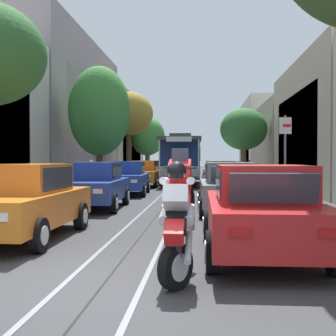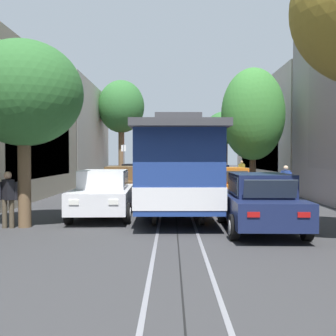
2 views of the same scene
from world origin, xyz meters
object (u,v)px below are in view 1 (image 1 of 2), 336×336
parked_car_blue_mid_left (127,178)px  pedestrian_on_right_pavement (91,172)px  parked_car_orange_near_left (23,201)px  parked_car_navy_fifth_left (153,171)px  street_tree_kerb_left_fourth (147,137)px  street_tree_kerb_left_second (99,111)px  street_tree_kerb_left_mid (129,114)px  motorcycle_with_rider (178,211)px  parked_car_grey_second_right (230,188)px  street_tree_kerb_right_second (244,129)px  parked_car_white_fifth_right (217,172)px  parked_car_brown_fourth_right (221,175)px  cable_car_trolley (181,159)px  parked_car_black_mid_right (225,180)px  pedestrian_crossing_far (249,170)px  street_sign_post (285,154)px  parked_car_red_near_right (261,210)px  parked_car_blue_second_left (95,185)px  parked_car_orange_fourth_left (144,174)px

parked_car_blue_mid_left → pedestrian_on_right_pavement: pedestrian_on_right_pavement is taller
parked_car_orange_near_left → parked_car_navy_fifth_left: bearing=89.5°
street_tree_kerb_left_fourth → parked_car_orange_near_left: bearing=-87.2°
street_tree_kerb_left_second → street_tree_kerb_left_mid: (-0.39, 11.91, 1.07)m
motorcycle_with_rider → parked_car_orange_near_left: bearing=139.0°
pedestrian_on_right_pavement → parked_car_grey_second_right: bearing=-57.5°
parked_car_navy_fifth_left → pedestrian_on_right_pavement: bearing=-110.6°
street_tree_kerb_left_mid → street_tree_kerb_right_second: 9.30m
street_tree_kerb_left_fourth → pedestrian_on_right_pavement: 20.69m
parked_car_blue_mid_left → parked_car_white_fifth_right: same height
parked_car_blue_mid_left → street_tree_kerb_left_fourth: street_tree_kerb_left_fourth is taller
parked_car_brown_fourth_right → parked_car_white_fifth_right: (0.02, 5.35, 0.00)m
street_tree_kerb_right_second → cable_car_trolley: size_ratio=0.59×
street_tree_kerb_left_mid → pedestrian_on_right_pavement: street_tree_kerb_left_mid is taller
parked_car_grey_second_right → street_tree_kerb_right_second: bearing=83.2°
street_tree_kerb_left_second → street_tree_kerb_right_second: (8.43, 9.32, -0.37)m
parked_car_black_mid_right → parked_car_orange_near_left: bearing=-116.3°
parked_car_navy_fifth_left → street_tree_kerb_right_second: 7.34m
parked_car_grey_second_right → street_tree_kerb_left_mid: 22.46m
motorcycle_with_rider → parked_car_brown_fourth_right: bearing=85.7°
street_tree_kerb_left_second → street_tree_kerb_left_fourth: bearing=90.6°
parked_car_orange_near_left → pedestrian_crossing_far: bearing=72.7°
street_tree_kerb_left_fourth → parked_car_blue_mid_left: bearing=-85.3°
parked_car_navy_fifth_left → parked_car_black_mid_right: same height
parked_car_white_fifth_right → cable_car_trolley: size_ratio=0.48×
pedestrian_on_right_pavement → street_sign_post: street_sign_post is taller
parked_car_grey_second_right → street_sign_post: size_ratio=1.48×
parked_car_grey_second_right → street_tree_kerb_right_second: (2.18, 18.40, 3.03)m
parked_car_brown_fourth_right → street_tree_kerb_right_second: size_ratio=0.82×
street_tree_kerb_left_second → parked_car_navy_fifth_left: bearing=79.8°
parked_car_orange_near_left → parked_car_red_near_right: (4.80, -1.27, 0.00)m
street_tree_kerb_left_fourth → motorcycle_with_rider: size_ratio=3.30×
parked_car_brown_fourth_right → parked_car_blue_second_left: bearing=-115.1°
street_tree_kerb_right_second → cable_car_trolley: street_tree_kerb_right_second is taller
parked_car_blue_second_left → street_tree_kerb_right_second: size_ratio=0.82×
street_tree_kerb_left_second → street_tree_kerb_left_fourth: size_ratio=1.08×
parked_car_orange_near_left → parked_car_white_fifth_right: size_ratio=0.99×
motorcycle_with_rider → pedestrian_crossing_far: size_ratio=1.14×
parked_car_white_fifth_right → parked_car_blue_mid_left: bearing=-115.8°
parked_car_grey_second_right → parked_car_orange_fourth_left: bearing=108.7°
parked_car_navy_fifth_left → street_tree_kerb_left_second: street_tree_kerb_left_second is taller
pedestrian_on_right_pavement → pedestrian_crossing_far: size_ratio=1.01×
street_tree_kerb_left_second → parked_car_grey_second_right: bearing=-55.5°
parked_car_white_fifth_right → street_tree_kerb_left_mid: street_tree_kerb_left_mid is taller
parked_car_navy_fifth_left → street_tree_kerb_left_second: size_ratio=0.67×
parked_car_grey_second_right → parked_car_black_mid_right: bearing=88.5°
parked_car_white_fifth_right → street_sign_post: 17.23m
pedestrian_crossing_far → parked_car_blue_mid_left: bearing=-120.9°
parked_car_red_near_right → street_tree_kerb_left_mid: size_ratio=0.62×
parked_car_orange_fourth_left → street_tree_kerb_left_fourth: street_tree_kerb_left_fourth is taller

